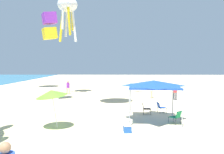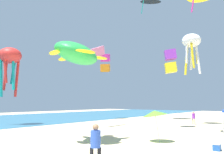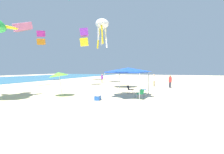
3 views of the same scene
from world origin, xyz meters
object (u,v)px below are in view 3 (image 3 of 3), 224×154
Objects in this scene: folding_chair_near_cooler at (140,93)px; kite_box_magenta at (41,38)px; canopy_tent at (128,70)px; kite_parafoil_pink at (23,27)px; cooler_box at (98,98)px; kite_octopus_white at (102,25)px; kite_box_purple at (84,37)px; beach_umbrella at (59,74)px; folding_chair_right_of_tent at (130,89)px; person_by_tent at (102,78)px; folding_chair_facing_ocean at (142,89)px; person_far_stroller at (170,80)px; person_beachcomber at (154,79)px.

folding_chair_near_cooler is 30.41m from kite_box_magenta.
canopy_tent reaches higher than folding_chair_near_cooler.
kite_parafoil_pink is 1.11× the size of kite_box_magenta.
cooler_box is 0.12× the size of kite_octopus_white.
kite_box_magenta is at bearing -73.64° from folding_chair_near_cooler.
kite_box_purple is 16.08m from kite_box_magenta.
folding_chair_right_of_tent is (3.85, -5.80, -1.55)m from beach_umbrella.
kite_box_purple reaches higher than person_by_tent.
folding_chair_facing_ocean is at bearing -58.28° from beach_umbrella.
kite_box_purple reaches higher than canopy_tent.
folding_chair_right_of_tent is at bearing -60.85° from person_far_stroller.
person_far_stroller is 0.63× the size of kite_box_purple.
kite_octopus_white is 1.61× the size of kite_box_magenta.
person_far_stroller is 28.94m from kite_box_magenta.
folding_chair_right_of_tent is at bearing 70.72° from kite_octopus_white.
kite_parafoil_pink reaches higher than canopy_tent.
folding_chair_right_of_tent and folding_chair_facing_ocean have the same top height.
person_by_tent is at bearing 38.00° from folding_chair_right_of_tent.
kite_box_purple reaches higher than person_beachcomber.
person_by_tent is (11.27, 8.15, 0.48)m from folding_chair_right_of_tent.
person_far_stroller is 0.46× the size of kite_parafoil_pink.
kite_parafoil_pink reaches higher than person_by_tent.
person_far_stroller is at bearing 104.45° from kite_octopus_white.
canopy_tent is at bearing 121.28° from kite_box_magenta.
person_far_stroller reaches higher than cooler_box.
folding_chair_facing_ocean is 13.24m from kite_box_purple.
folding_chair_near_cooler is 19.72m from kite_octopus_white.
folding_chair_right_of_tent is at bearing -18.74° from cooler_box.
folding_chair_facing_ocean is at bearing -125.65° from folding_chair_near_cooler.
cooler_box is (-1.76, 3.08, -0.27)m from folding_chair_near_cooler.
person_far_stroller is at bearing -145.83° from folding_chair_near_cooler.
kite_box_magenta reaches higher than kite_box_purple.
person_by_tent reaches higher than folding_chair_near_cooler.
kite_box_magenta reaches higher than person_by_tent.
kite_octopus_white is at bearing 8.63° from beach_umbrella.
kite_parafoil_pink is (-6.59, 17.50, 7.48)m from person_beachcomber.
kite_box_magenta is (1.02, 15.22, -1.03)m from kite_octopus_white.
person_far_stroller is (11.25, -5.31, 0.80)m from cooler_box.
kite_parafoil_pink is at bearing 79.10° from canopy_tent.
person_far_stroller is at bearing 173.73° from person_by_tent.
beach_umbrella is 2.91× the size of folding_chair_near_cooler.
kite_octopus_white reaches higher than kite_box_magenta.
kite_octopus_white reaches higher than cooler_box.
canopy_tent is at bearing 147.60° from folding_chair_facing_ocean.
kite_octopus_white reaches higher than person_by_tent.
canopy_tent is at bearing 20.65° from kite_box_purple.
person_beachcomber is at bearing 175.10° from person_by_tent.
person_beachcomber is at bearing -14.02° from cooler_box.
cooler_box is (-4.92, 2.69, -0.27)m from folding_chair_facing_ocean.
beach_umbrella is at bearing 108.40° from canopy_tent.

